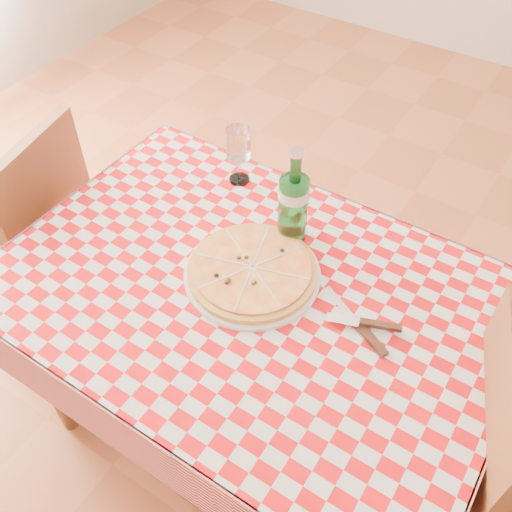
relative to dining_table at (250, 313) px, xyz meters
The scene contains 7 objects.
dining_table is the anchor object (origin of this frame).
tablecloth 0.09m from the dining_table, ahead, with size 1.30×0.90×0.01m, color #B40B0F.
chair_far 0.89m from the dining_table, behind, with size 0.49×0.49×0.91m.
pizza_plate 0.13m from the dining_table, 115.01° to the left, with size 0.36×0.36×0.05m, color #B8783D, non-canonical shape.
water_bottle 0.33m from the dining_table, 91.87° to the left, with size 0.08×0.08×0.30m, color #1A6A28, non-canonical shape.
wine_glass 0.48m from the dining_table, 127.70° to the left, with size 0.07×0.07×0.18m, color white, non-canonical shape.
cutlery 0.31m from the dining_table, ahead, with size 0.25×0.21×0.03m, color silver, non-canonical shape.
Camera 1 is at (0.52, -0.77, 1.89)m, focal length 40.00 mm.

